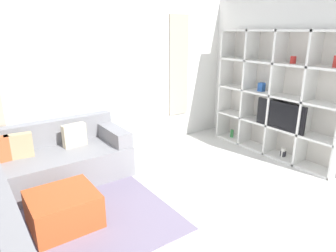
% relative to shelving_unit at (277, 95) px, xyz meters
% --- Properties ---
extents(wall_back, '(6.58, 0.11, 2.70)m').
position_rel_shelving_unit_xyz_m(wall_back, '(-2.54, 1.67, 0.30)').
color(wall_back, white).
rests_on(wall_back, ground_plane).
extents(wall_right, '(0.07, 4.40, 2.70)m').
position_rel_shelving_unit_xyz_m(wall_right, '(0.19, 0.04, 0.30)').
color(wall_right, white).
rests_on(wall_right, ground_plane).
extents(area_rug, '(2.80, 2.00, 0.01)m').
position_rel_shelving_unit_xyz_m(area_rug, '(-3.92, 0.08, -1.05)').
color(area_rug, slate).
rests_on(area_rug, ground_plane).
extents(shelving_unit, '(0.37, 2.37, 2.13)m').
position_rel_shelving_unit_xyz_m(shelving_unit, '(0.00, 0.00, 0.00)').
color(shelving_unit, silver).
rests_on(shelving_unit, ground_plane).
extents(couch_main, '(2.18, 0.95, 0.83)m').
position_rel_shelving_unit_xyz_m(couch_main, '(-3.55, 1.16, -0.74)').
color(couch_main, gray).
rests_on(couch_main, ground_plane).
extents(ottoman, '(0.72, 0.67, 0.40)m').
position_rel_shelving_unit_xyz_m(ottoman, '(-3.71, 0.04, -0.85)').
color(ottoman, '#B74C23').
rests_on(ottoman, ground_plane).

